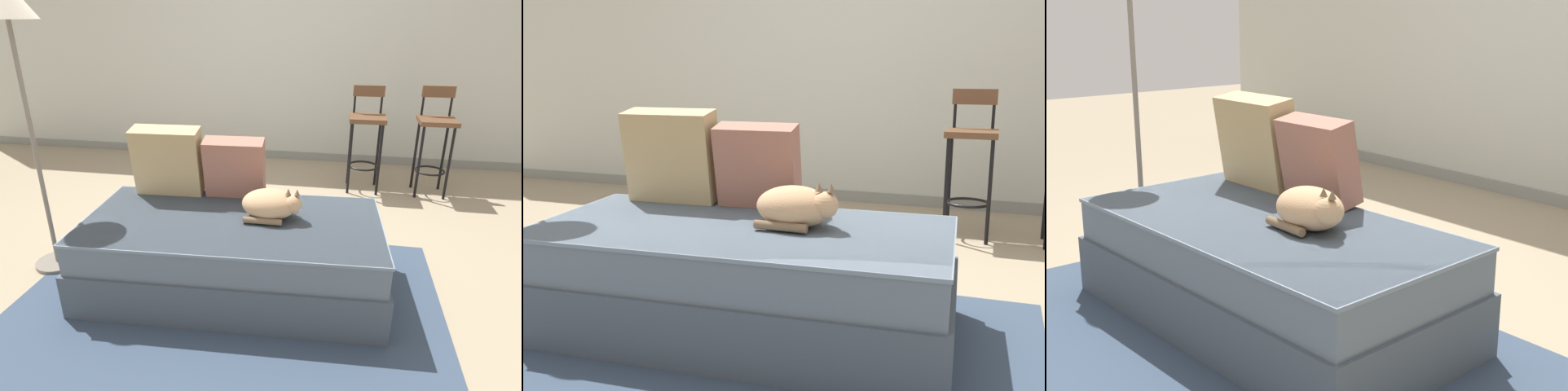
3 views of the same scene
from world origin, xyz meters
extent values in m
plane|color=gray|center=(0.00, 0.00, 0.00)|extent=(16.00, 16.00, 0.00)
cube|color=#334256|center=(0.00, -0.70, 0.00)|extent=(2.44, 1.98, 0.01)
cube|color=#44505B|center=(0.00, -0.40, 0.13)|extent=(1.78, 0.96, 0.27)
cube|color=slate|center=(0.00, -0.40, 0.36)|extent=(1.74, 0.92, 0.19)
cube|color=slate|center=(0.00, -0.40, 0.45)|extent=(1.75, 0.93, 0.02)
cube|color=tan|center=(-0.49, -0.09, 0.68)|extent=(0.44, 0.24, 0.45)
cube|color=#936051|center=(-0.06, -0.06, 0.65)|extent=(0.39, 0.22, 0.40)
ellipsoid|color=tan|center=(0.21, -0.33, 0.54)|extent=(0.32, 0.25, 0.17)
sphere|color=tan|center=(0.34, -0.36, 0.56)|extent=(0.11, 0.11, 0.11)
cone|color=brown|center=(0.32, -0.36, 0.63)|extent=(0.03, 0.03, 0.04)
cone|color=brown|center=(0.37, -0.36, 0.63)|extent=(0.03, 0.03, 0.04)
cylinder|color=brown|center=(0.18, -0.44, 0.48)|extent=(0.22, 0.04, 0.04)
cylinder|color=slate|center=(-1.22, -0.36, 0.01)|extent=(0.28, 0.28, 0.02)
cylinder|color=slate|center=(-1.22, -0.36, 0.76)|extent=(0.03, 0.03, 1.53)
camera|label=1|loc=(0.57, -2.60, 1.55)|focal=30.00mm
camera|label=2|loc=(0.97, -2.64, 1.11)|focal=42.00mm
camera|label=3|loc=(2.36, -2.11, 1.33)|focal=50.00mm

